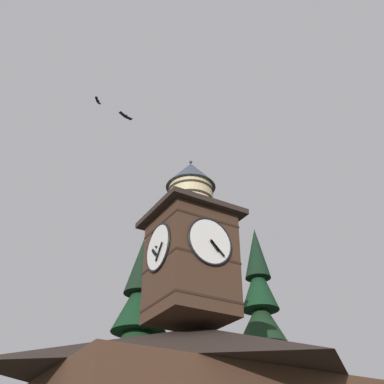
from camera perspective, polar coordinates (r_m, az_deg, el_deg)
The scene contains 6 objects.
clock_tower at distance 20.58m, azimuth -0.19°, elevation -6.45°, with size 3.76×3.76×7.95m.
pine_tree_behind at distance 24.15m, azimuth -6.94°, elevation -22.02°, with size 5.79×5.79×13.26m.
pine_tree_aside at distance 28.48m, azimuth 9.01°, elevation -21.34°, with size 4.96×4.96×16.05m.
moon at distance 54.94m, azimuth -2.34°, elevation -18.28°, with size 1.73×1.73×1.73m.
flying_bird_high at distance 27.56m, azimuth -11.39°, elevation 10.79°, with size 0.53×0.56×0.15m.
flying_bird_low at distance 22.24m, azimuth -8.08°, elevation 9.12°, with size 0.74×0.34×0.12m.
Camera 1 is at (10.90, 16.36, 1.49)m, focal length 43.79 mm.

